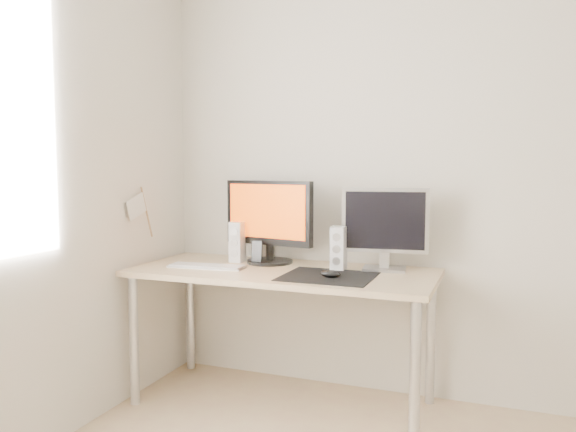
% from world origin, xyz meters
% --- Properties ---
extents(wall_back, '(3.50, 0.00, 3.50)m').
position_xyz_m(wall_back, '(0.00, 1.75, 1.25)').
color(wall_back, silver).
rests_on(wall_back, ground).
extents(mousepad, '(0.45, 0.40, 0.00)m').
position_xyz_m(mousepad, '(-0.65, 1.29, 0.73)').
color(mousepad, black).
rests_on(mousepad, desk).
extents(mouse, '(0.10, 0.06, 0.04)m').
position_xyz_m(mouse, '(-0.63, 1.26, 0.75)').
color(mouse, black).
rests_on(mouse, mousepad).
extents(desk, '(1.60, 0.70, 0.73)m').
position_xyz_m(desk, '(-0.93, 1.38, 0.65)').
color(desk, '#D1B587').
rests_on(desk, ground).
extents(main_monitor, '(0.55, 0.31, 0.47)m').
position_xyz_m(main_monitor, '(-1.08, 1.55, 0.98)').
color(main_monitor, black).
rests_on(main_monitor, desk).
extents(second_monitor, '(0.45, 0.19, 0.43)m').
position_xyz_m(second_monitor, '(-0.42, 1.56, 0.97)').
color(second_monitor, '#ACACAE').
rests_on(second_monitor, desk).
extents(speaker_left, '(0.07, 0.09, 0.23)m').
position_xyz_m(speaker_left, '(-1.26, 1.52, 0.85)').
color(speaker_left, white).
rests_on(speaker_left, desk).
extents(speaker_right, '(0.07, 0.09, 0.23)m').
position_xyz_m(speaker_right, '(-0.65, 1.49, 0.85)').
color(speaker_right, white).
rests_on(speaker_right, desk).
extents(keyboard, '(0.43, 0.16, 0.02)m').
position_xyz_m(keyboard, '(-1.34, 1.29, 0.74)').
color(keyboard, '#A8A8AA').
rests_on(keyboard, desk).
extents(phone_dock, '(0.07, 0.06, 0.13)m').
position_xyz_m(phone_dock, '(-1.12, 1.48, 0.77)').
color(phone_dock, black).
rests_on(phone_dock, desk).
extents(pennant, '(0.01, 0.23, 0.29)m').
position_xyz_m(pennant, '(-1.72, 1.24, 1.05)').
color(pennant, '#A57F54').
rests_on(pennant, wall_left).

